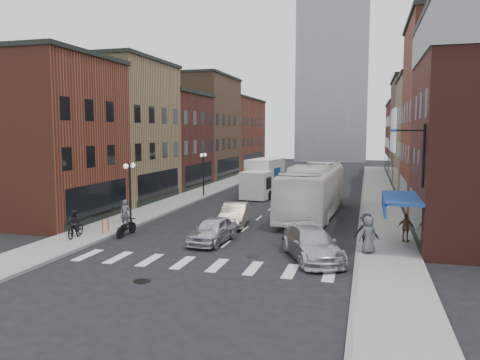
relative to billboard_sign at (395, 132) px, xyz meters
The scene contains 32 objects.
ground 10.56m from the billboard_sign, behind, with size 160.00×160.00×0.00m, color black.
sidewalk_left 28.12m from the billboard_sign, 128.47° to the left, with size 3.00×74.00×0.15m, color gray.
sidewalk_right 22.34m from the billboard_sign, 90.23° to the left, with size 3.00×74.00×0.15m, color gray.
curb_left 27.25m from the billboard_sign, 125.94° to the left, with size 0.20×74.00×0.16m, color gray.
curb_right 22.41m from the billboard_sign, 94.22° to the left, with size 0.20×74.00×0.16m, color gray.
crosswalk_stripes 11.12m from the billboard_sign, 157.82° to the right, with size 12.00×2.20×0.01m, color silver.
bldg_left_near 23.92m from the billboard_sign, behind, with size 10.30×9.20×11.30m.
bldg_left_mid_a 27.17m from the billboard_sign, 150.21° to the left, with size 10.30×10.20×12.30m.
bldg_left_mid_b 33.30m from the billboard_sign, 135.10° to the left, with size 10.30×10.20×10.30m.
bldg_left_far_a 41.79m from the billboard_sign, 124.35° to the left, with size 10.30×12.20×13.30m.
bldg_left_far_b 53.93m from the billboard_sign, 115.93° to the left, with size 10.30×16.20×11.30m.
bldg_right_mid_a 14.98m from the billboard_sign, 64.61° to the left, with size 10.30×10.20×14.30m.
bldg_right_mid_b 24.36m from the billboard_sign, 74.75° to the left, with size 10.30×10.20×11.30m.
bldg_right_far_a 35.09m from the billboard_sign, 79.48° to the left, with size 10.30×12.20×12.30m.
bldg_right_far_b 48.93m from the billboard_sign, 82.47° to the left, with size 10.30×16.20×10.30m.
awning_blue 4.05m from the billboard_sign, 80.39° to the left, with size 1.80×5.00×0.78m.
billboard_sign is the anchor object (origin of this frame).
distant_tower 80.22m from the billboard_sign, 96.32° to the left, with size 14.00×14.00×50.00m, color #9399A0.
streetlamp_near 16.68m from the billboard_sign, 167.65° to the left, with size 0.32×1.22×4.11m.
streetlamp_far 23.92m from the billboard_sign, 132.41° to the left, with size 0.32×1.22×4.11m.
bike_rack 17.14m from the billboard_sign, behind, with size 0.08×0.68×0.80m.
box_truck 22.99m from the billboard_sign, 118.68° to the left, with size 3.04×8.21×3.47m.
motorcycle_rider 15.77m from the billboard_sign, behind, with size 0.63×2.12×2.16m.
transit_bus 12.38m from the billboard_sign, 115.50° to the left, with size 3.12×13.35×3.72m, color white.
sedan_left_near 10.86m from the billboard_sign, behind, with size 1.69×4.20×1.43m, color silver.
sedan_left_far 12.25m from the billboard_sign, 149.97° to the left, with size 1.54×4.41×1.45m, color #B6A894.
curb_car 6.67m from the billboard_sign, 160.84° to the right, with size 2.09×5.13×1.49m, color #B9B9BE.
parked_bicycle 18.03m from the billboard_sign, behind, with size 0.69×1.97×1.04m, color black.
ped_left_solo 18.17m from the billboard_sign, behind, with size 0.74×0.43×1.53m, color black.
ped_right_a 5.20m from the billboard_sign, 155.27° to the left, with size 1.23×0.61×1.90m, color black.
ped_right_b 6.09m from the billboard_sign, 73.57° to the left, with size 0.90×0.45×1.54m, color olive.
ped_right_c 5.18m from the billboard_sign, behind, with size 0.90×0.59×1.84m, color #54575B.
Camera 1 is at (7.36, -22.98, 6.18)m, focal length 35.00 mm.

